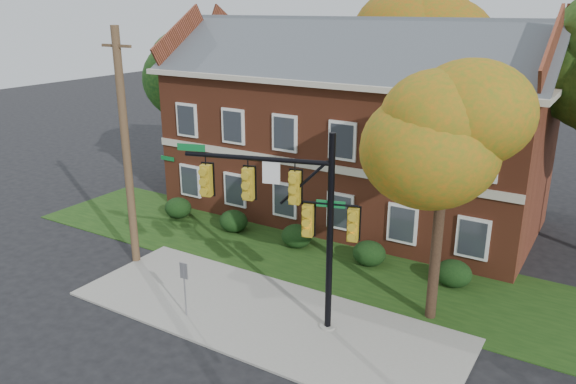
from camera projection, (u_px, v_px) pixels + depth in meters
The scene contains 15 objects.
ground at pixel (246, 330), 18.72m from camera, with size 120.00×120.00×0.00m, color black.
sidewalk at pixel (262, 315), 19.52m from camera, with size 14.00×5.00×0.08m, color gray.
grass_strip at pixel (329, 262), 23.57m from camera, with size 30.00×6.00×0.04m, color #193811.
apartment_building at pixel (351, 118), 27.80m from camera, with size 18.80×8.80×9.74m.
hedge_far_left at pixel (178, 208), 28.44m from camera, with size 1.40×1.26×1.05m, color black.
hedge_left at pixel (234, 221), 26.70m from camera, with size 1.40×1.26×1.05m, color black.
hedge_center at pixel (297, 236), 24.97m from camera, with size 1.40×1.26×1.05m, color black.
hedge_right at pixel (369, 253), 23.23m from camera, with size 1.40×1.26×1.05m, color black.
hedge_far_right at pixel (453, 273), 21.49m from camera, with size 1.40×1.26×1.05m, color black.
tree_near_right at pixel (453, 130), 17.14m from camera, with size 4.50×4.25×8.58m.
tree_left_rear at pixel (185, 73), 31.20m from camera, with size 5.40×5.10×8.88m.
tree_far_rear at pixel (434, 32), 32.25m from camera, with size 6.84×6.46×11.52m.
traffic_signal at pixel (293, 209), 17.72m from camera, with size 5.80×1.86×6.70m.
utility_pole at pixel (126, 150), 22.17m from camera, with size 1.49×0.32×9.60m.
sign_post at pixel (184, 281), 19.03m from camera, with size 0.30×0.06×2.07m.
Camera 1 is at (9.75, -13.15, 10.29)m, focal length 35.00 mm.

